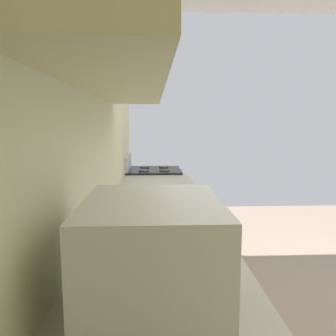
# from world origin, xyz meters

# --- Properties ---
(wall_back) EXTENTS (4.51, 0.12, 2.72)m
(wall_back) POSITION_xyz_m (0.00, 1.61, 1.36)
(wall_back) COLOR beige
(wall_back) RESTS_ON ground_plane
(counter_run) EXTENTS (3.56, 0.66, 0.88)m
(counter_run) POSITION_xyz_m (-0.41, 1.23, 0.44)
(counter_run) COLOR beige
(counter_run) RESTS_ON ground_plane
(upper_cabinets) EXTENTS (1.99, 0.34, 0.73)m
(upper_cabinets) POSITION_xyz_m (-0.41, 1.38, 1.91)
(upper_cabinets) COLOR beige
(oven_range) EXTENTS (0.61, 0.62, 1.06)m
(oven_range) POSITION_xyz_m (1.67, 1.25, 0.46)
(oven_range) COLOR #B7BABF
(oven_range) RESTS_ON ground_plane
(microwave) EXTENTS (0.46, 0.39, 0.31)m
(microwave) POSITION_xyz_m (-1.04, 1.25, 1.04)
(microwave) COLOR white
(microwave) RESTS_ON counter_run
(bowl) EXTENTS (0.16, 0.16, 0.06)m
(bowl) POSITION_xyz_m (-0.52, 1.12, 0.92)
(bowl) COLOR silver
(bowl) RESTS_ON counter_run
(kettle) EXTENTS (0.19, 0.14, 0.15)m
(kettle) POSITION_xyz_m (-0.18, 1.12, 0.95)
(kettle) COLOR #B7BABF
(kettle) RESTS_ON counter_run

